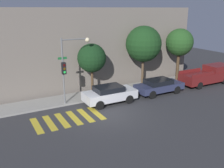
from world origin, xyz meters
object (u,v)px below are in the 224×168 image
pickup_truck (208,75)px  tree_near_corner (92,58)px  sedan_near_corner (110,94)px  sedan_middle (159,86)px  traffic_light_pole (69,62)px  tree_far_end (180,43)px  tree_midblock (144,44)px

pickup_truck → tree_near_corner: 12.23m
sedan_near_corner → sedan_middle: sedan_near_corner is taller
traffic_light_pole → sedan_middle: size_ratio=1.19×
tree_far_end → pickup_truck: bearing=-52.0°
traffic_light_pole → tree_far_end: (12.23, 1.18, 0.57)m
tree_near_corner → tree_far_end: size_ratio=0.84×
sedan_middle → tree_midblock: bearing=92.3°
sedan_middle → pickup_truck: bearing=-0.0°
tree_near_corner → tree_midblock: 5.41m
sedan_middle → tree_far_end: bearing=29.1°
sedan_near_corner → tree_midblock: 6.46m
traffic_light_pole → pickup_truck: bearing=-5.1°
sedan_near_corner → tree_far_end: (9.42, 2.45, 3.25)m
sedan_near_corner → tree_near_corner: tree_near_corner is taller
sedan_near_corner → pickup_truck: size_ratio=0.74×
pickup_truck → sedan_middle: bearing=180.0°
traffic_light_pole → sedan_near_corner: bearing=-24.3°
sedan_middle → tree_near_corner: tree_near_corner is taller
traffic_light_pole → tree_far_end: size_ratio=0.97×
sedan_near_corner → sedan_middle: 5.02m
traffic_light_pole → sedan_near_corner: traffic_light_pole is taller
traffic_light_pole → tree_far_end: tree_far_end is taller
pickup_truck → tree_near_corner: bearing=168.2°
traffic_light_pole → tree_near_corner: size_ratio=1.16×
traffic_light_pole → sedan_near_corner: 4.09m
pickup_truck → tree_far_end: size_ratio=1.06×
tree_midblock → pickup_truck: bearing=-20.9°
sedan_near_corner → tree_far_end: size_ratio=0.78×
sedan_near_corner → tree_midblock: size_ratio=0.73×
tree_near_corner → tree_midblock: size_ratio=0.78×
tree_midblock → tree_far_end: bearing=0.0°
sedan_middle → tree_midblock: size_ratio=0.75×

